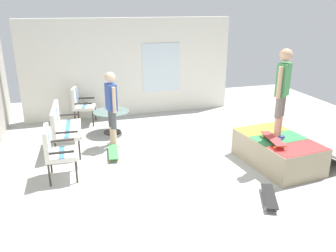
% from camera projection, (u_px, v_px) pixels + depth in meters
% --- Properties ---
extents(ground_plane, '(12.00, 12.00, 0.10)m').
position_uv_depth(ground_plane, '(190.00, 167.00, 7.03)').
color(ground_plane, '#A8A8A3').
extents(house_facade, '(0.23, 6.00, 2.75)m').
position_uv_depth(house_facade, '(130.00, 68.00, 9.85)').
color(house_facade, white).
rests_on(house_facade, ground_plane).
extents(skate_ramp, '(1.86, 2.01, 0.58)m').
position_uv_depth(skate_ramp, '(279.00, 151.00, 6.97)').
color(skate_ramp, tan).
rests_on(skate_ramp, ground_plane).
extents(patio_bench, '(1.28, 0.62, 1.02)m').
position_uv_depth(patio_bench, '(62.00, 124.00, 7.52)').
color(patio_bench, '#2D2823').
rests_on(patio_bench, ground_plane).
extents(patio_chair_near_house, '(0.72, 0.66, 1.02)m').
position_uv_depth(patio_chair_near_house, '(80.00, 102.00, 9.24)').
color(patio_chair_near_house, '#2D2823').
rests_on(patio_chair_near_house, ground_plane).
extents(patio_chair_by_wall, '(0.63, 0.56, 1.02)m').
position_uv_depth(patio_chair_by_wall, '(55.00, 148.00, 6.28)').
color(patio_chair_by_wall, '#2D2823').
rests_on(patio_chair_by_wall, ground_plane).
extents(patio_table, '(0.90, 0.90, 0.57)m').
position_uv_depth(patio_table, '(112.00, 118.00, 8.64)').
color(patio_table, '#2D2823').
rests_on(patio_table, ground_plane).
extents(person_watching, '(0.47, 0.29, 1.72)m').
position_uv_depth(person_watching, '(111.00, 104.00, 7.62)').
color(person_watching, silver).
rests_on(person_watching, ground_plane).
extents(person_skater, '(0.36, 0.40, 1.76)m').
position_uv_depth(person_skater, '(282.00, 88.00, 6.44)').
color(person_skater, navy).
rests_on(person_skater, skate_ramp).
extents(skateboard_by_bench, '(0.82, 0.28, 0.10)m').
position_uv_depth(skateboard_by_bench, '(113.00, 152.00, 7.42)').
color(skateboard_by_bench, '#3F8C4C').
rests_on(skateboard_by_bench, ground_plane).
extents(skateboard_spare, '(0.81, 0.51, 0.10)m').
position_uv_depth(skateboard_spare, '(269.00, 196.00, 5.71)').
color(skateboard_spare, black).
rests_on(skateboard_spare, ground_plane).
extents(skateboard_on_ramp, '(0.82, 0.31, 0.10)m').
position_uv_depth(skateboard_on_ramp, '(273.00, 139.00, 6.57)').
color(skateboard_on_ramp, '#B23838').
rests_on(skateboard_on_ramp, skate_ramp).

